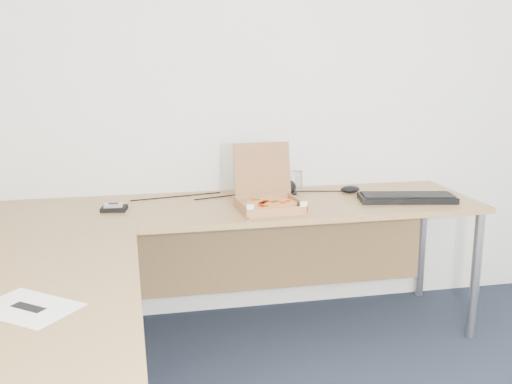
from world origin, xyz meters
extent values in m
cube|color=#A57A47|center=(-0.50, 1.40, 0.71)|extent=(2.50, 0.70, 0.03)
cube|color=#A57A47|center=(-1.40, 0.30, 0.71)|extent=(0.70, 1.50, 0.03)
cylinder|color=gray|center=(0.70, 1.70, 0.35)|extent=(0.05, 0.05, 0.70)
cube|color=#A97044|center=(-0.38, 1.27, 0.73)|extent=(0.30, 0.30, 0.01)
cube|color=#A97044|center=(-0.38, 1.44, 0.89)|extent=(0.30, 0.06, 0.30)
cylinder|color=tan|center=(-0.38, 1.27, 0.75)|extent=(0.27, 0.27, 0.02)
cylinder|color=#D34624|center=(-0.38, 1.27, 0.76)|extent=(0.24, 0.24, 0.00)
cylinder|color=silver|center=(-0.13, 1.67, 0.78)|extent=(0.06, 0.06, 0.11)
cube|color=black|center=(0.37, 1.29, 0.75)|extent=(0.53, 0.27, 0.03)
ellipsoid|color=black|center=(0.15, 1.53, 0.75)|extent=(0.13, 0.10, 0.04)
cube|color=black|center=(-1.15, 1.41, 0.74)|extent=(0.14, 0.12, 0.02)
cube|color=#B2B5BA|center=(-1.15, 1.40, 0.76)|extent=(0.09, 0.06, 0.02)
cube|color=white|center=(-1.39, 0.25, 0.73)|extent=(0.36, 0.35, 0.00)
ellipsoid|color=black|center=(-0.20, 1.58, 0.77)|extent=(0.10, 0.10, 0.09)
camera|label=1|loc=(-1.07, -1.61, 1.50)|focal=42.47mm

